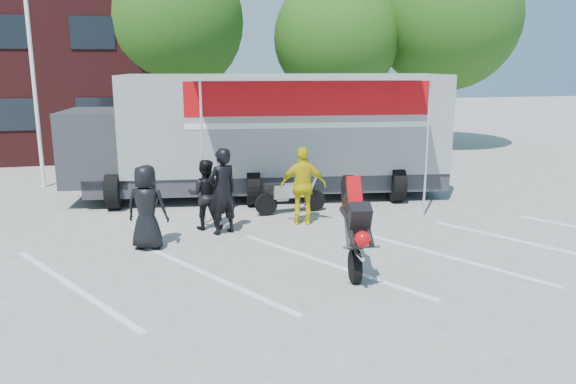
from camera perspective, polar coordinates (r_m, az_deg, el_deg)
name	(u,v)px	position (r m, az deg, el deg)	size (l,w,h in m)	color
ground	(335,283)	(10.29, 4.81, -9.23)	(100.00, 100.00, 0.00)	#A0A09B
parking_bay_lines	(319,264)	(11.17, 3.16, -7.34)	(18.00, 5.00, 0.01)	white
flagpole	(37,24)	(19.30, -24.14, 15.35)	(1.61, 0.12, 8.00)	white
tree_left	(171,22)	(25.09, -11.83, 16.53)	(6.12, 6.12, 8.64)	#382314
tree_mid	(336,38)	(25.36, 4.93, 15.30)	(5.44, 5.44, 7.68)	#382314
tree_right	(447,17)	(26.99, 15.89, 16.71)	(6.46, 6.46, 9.12)	#382314
transporter_truck	(269,196)	(16.80, -1.97, -0.41)	(11.22, 5.40, 3.57)	gray
parked_motorcycle	(291,213)	(14.88, 0.26, -2.16)	(0.66, 1.97, 1.03)	#AFAFB4
stunt_bike_rider	(348,269)	(11.00, 6.10, -7.76)	(0.82, 1.74, 2.05)	black
spectator_leather_a	(147,207)	(12.22, -14.16, -1.51)	(0.89, 0.58, 1.82)	black
spectator_leather_b	(222,191)	(12.97, -6.69, 0.07)	(0.73, 0.48, 2.01)	black
spectator_leather_c	(205,195)	(13.44, -8.42, -0.26)	(0.82, 0.64, 1.68)	black
spectator_hivis	(303,186)	(13.66, 1.57, 0.60)	(1.12, 0.47, 1.92)	#DAC70B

